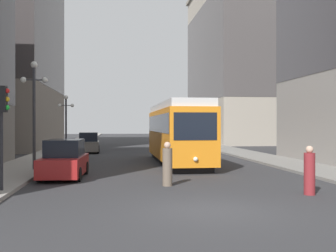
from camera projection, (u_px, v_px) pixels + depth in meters
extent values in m
plane|color=#303033|center=(210.00, 210.00, 11.87)|extent=(200.00, 200.00, 0.00)
cube|color=gray|center=(73.00, 144.00, 50.48)|extent=(3.18, 120.00, 0.15)
cube|color=gray|center=(199.00, 143.00, 52.57)|extent=(3.18, 120.00, 0.15)
cube|color=black|center=(177.00, 161.00, 26.21)|extent=(2.22, 11.28, 0.35)
cube|color=orange|center=(177.00, 134.00, 26.20)|extent=(2.61, 12.26, 3.10)
cube|color=black|center=(177.00, 124.00, 26.20)|extent=(2.64, 11.77, 1.08)
cube|color=silver|center=(177.00, 107.00, 26.20)|extent=(2.40, 12.02, 0.44)
cube|color=black|center=(195.00, 126.00, 20.14)|extent=(2.21, 0.08, 1.40)
sphere|color=#F2EACC|center=(196.00, 159.00, 20.08)|extent=(0.24, 0.24, 0.24)
cube|color=black|center=(182.00, 147.00, 43.01)|extent=(2.23, 11.80, 0.35)
cube|color=silver|center=(182.00, 130.00, 43.00)|extent=(2.62, 12.83, 3.10)
cube|color=black|center=(182.00, 125.00, 43.00)|extent=(2.64, 12.32, 1.30)
cube|color=black|center=(194.00, 128.00, 36.67)|extent=(2.30, 0.09, 1.71)
cylinder|color=black|center=(39.00, 175.00, 17.64)|extent=(0.21, 0.65, 0.64)
cylinder|color=black|center=(52.00, 168.00, 20.31)|extent=(0.21, 0.65, 0.64)
cylinder|color=black|center=(79.00, 174.00, 17.79)|extent=(0.21, 0.65, 0.64)
cylinder|color=black|center=(86.00, 168.00, 20.45)|extent=(0.21, 0.65, 0.64)
cube|color=maroon|center=(64.00, 165.00, 19.05)|extent=(2.00, 4.39, 0.84)
cube|color=black|center=(65.00, 148.00, 19.15)|extent=(1.69, 2.44, 0.80)
cylinder|color=black|center=(78.00, 150.00, 34.92)|extent=(0.20, 0.65, 0.64)
cylinder|color=black|center=(80.00, 148.00, 37.51)|extent=(0.20, 0.65, 0.64)
cylinder|color=black|center=(98.00, 150.00, 35.19)|extent=(0.20, 0.65, 0.64)
cylinder|color=black|center=(98.00, 148.00, 37.79)|extent=(0.20, 0.65, 0.64)
cube|color=slate|center=(89.00, 146.00, 36.35)|extent=(1.93, 4.30, 0.84)
cube|color=black|center=(89.00, 137.00, 36.45)|extent=(1.66, 2.38, 0.80)
cylinder|color=maroon|center=(309.00, 174.00, 14.45)|extent=(0.40, 0.40, 1.51)
sphere|color=tan|center=(309.00, 150.00, 14.45)|extent=(0.27, 0.27, 0.27)
cylinder|color=#6B5B4C|center=(167.00, 167.00, 16.56)|extent=(0.41, 0.41, 1.55)
sphere|color=tan|center=(167.00, 145.00, 16.56)|extent=(0.28, 0.28, 0.28)
cylinder|color=#232328|center=(1.00, 138.00, 14.56)|extent=(0.12, 0.12, 3.78)
cube|color=black|center=(1.00, 99.00, 14.56)|extent=(0.36, 0.36, 0.95)
sphere|color=red|center=(7.00, 91.00, 14.58)|extent=(0.18, 0.18, 0.18)
sphere|color=gold|center=(7.00, 99.00, 14.58)|extent=(0.18, 0.18, 0.18)
sphere|color=green|center=(7.00, 108.00, 14.58)|extent=(0.18, 0.18, 0.18)
cylinder|color=#333338|center=(34.00, 118.00, 21.42)|extent=(0.16, 0.16, 5.41)
sphere|color=white|center=(34.00, 65.00, 21.41)|extent=(0.36, 0.36, 0.36)
sphere|color=white|center=(23.00, 80.00, 21.34)|extent=(0.31, 0.31, 0.31)
sphere|color=white|center=(45.00, 80.00, 21.48)|extent=(0.31, 0.31, 0.31)
cube|color=#333338|center=(34.00, 80.00, 21.41)|extent=(1.10, 0.06, 0.06)
cylinder|color=#333338|center=(66.00, 125.00, 35.24)|extent=(0.16, 0.16, 4.62)
sphere|color=white|center=(66.00, 97.00, 35.24)|extent=(0.36, 0.36, 0.36)
sphere|color=white|center=(60.00, 105.00, 35.17)|extent=(0.31, 0.31, 0.31)
sphere|color=white|center=(72.00, 105.00, 35.31)|extent=(0.31, 0.31, 0.31)
cube|color=#333338|center=(66.00, 105.00, 35.24)|extent=(1.10, 0.06, 0.06)
cube|color=#A89E8E|center=(250.00, 63.00, 58.87)|extent=(14.16, 23.15, 23.08)
cube|color=#544F4E|center=(250.00, 55.00, 58.87)|extent=(14.20, 23.19, 13.85)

